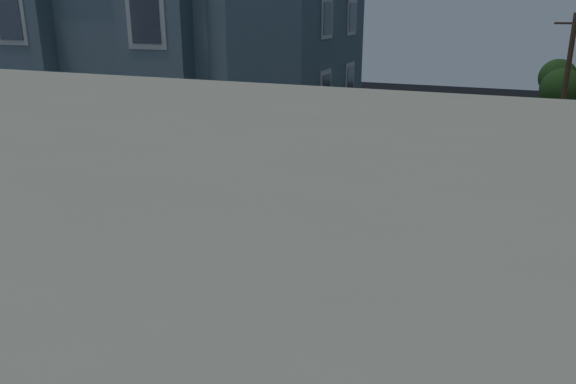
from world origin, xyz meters
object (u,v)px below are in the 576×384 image
Objects in this scene: parked_car_a at (471,252)px; parked_car_d at (532,134)px; utility_pole at (565,88)px; parked_car_b at (484,203)px; street_tree_near at (562,90)px; parked_car_c at (509,148)px; traffic_signal at (283,186)px; street_tree_far at (557,78)px; fire_hydrant at (547,230)px.

parked_car_a is 23.58m from parked_car_d.
parked_car_b is at bearing -106.63° from utility_pole.
street_tree_near is 1.25× the size of parked_car_b.
parked_car_a is at bearing -97.37° from parked_car_d.
street_tree_near is 1.07× the size of parked_car_d.
parked_car_c is 23.84m from traffic_signal.
utility_pole is at bearing 63.28° from traffic_signal.
parked_car_c is at bearing -119.69° from street_tree_near.
fire_hydrant is at bearing -91.87° from street_tree_far.
street_tree_far is 1.07× the size of parked_car_d.
traffic_signal is at bearing -112.79° from utility_pole.
street_tree_far is 1.25× the size of parked_car_b.
fire_hydrant is (2.70, 3.91, -0.15)m from parked_car_a.
utility_pole is 1.63× the size of traffic_signal.
utility_pole is at bearing 71.79° from parked_car_b.
street_tree_far is at bearing 90.00° from street_tree_near.
street_tree_near is at bearing 67.46° from traffic_signal.
utility_pole is 14.17m from fire_hydrant.
parked_car_d is at bearing 70.32° from traffic_signal.
street_tree_near is 1.00× the size of street_tree_far.
traffic_signal is (-6.46, -22.72, 3.24)m from parked_car_c.
traffic_signal reaches higher than street_tree_near.
parked_car_a is 0.86× the size of parked_car_d.
traffic_signal is at bearing -108.02° from parked_car_d.
fire_hydrant is (0.60, -19.58, -0.12)m from parked_car_d.
traffic_signal is 12.34m from fire_hydrant.
parked_car_c is at bearing 85.25° from parked_car_b.
traffic_signal reaches higher than fire_hydrant.
parked_car_d is at bearing 77.89° from parked_car_c.
street_tree_near and street_tree_far have the same top height.
parked_car_a reaches higher than parked_car_d.
fire_hydrant is (2.02, -14.38, -0.07)m from parked_car_c.
street_tree_far is at bearing 71.41° from traffic_signal.
fire_hydrant is at bearing -92.64° from street_tree_near.
street_tree_near is 6.76m from parked_car_c.
parked_car_b is 17.59m from parked_car_d.
parked_car_b reaches higher than parked_car_c.
utility_pole is 11.15× the size of fire_hydrant.
fire_hydrant is at bearing -78.82° from parked_car_c.
parked_car_a reaches higher than parked_car_c.
traffic_signal is (-9.38, -27.84, -0.05)m from street_tree_near.
parked_car_d is at bearing 86.56° from parked_car_a.
utility_pole is at bearing 87.03° from fire_hydrant.
street_tree_near is 1.24× the size of parked_car_a.
street_tree_near is 1.20× the size of parked_car_c.
traffic_signal is 6.84× the size of fire_hydrant.
parked_car_a is at bearing -88.95° from parked_car_c.
utility_pole is 14.03m from street_tree_far.
utility_pole is 5.04m from parked_car_c.
parked_car_a is (-3.60, -23.41, -3.21)m from street_tree_near.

